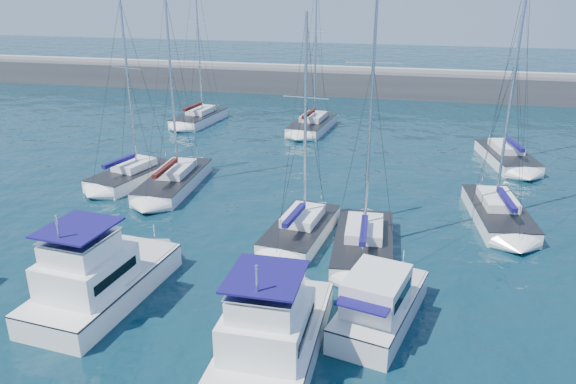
% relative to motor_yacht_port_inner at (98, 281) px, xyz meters
% --- Properties ---
extents(ground, '(220.00, 220.00, 0.00)m').
position_rel_motor_yacht_port_inner_xyz_m(ground, '(5.76, 1.25, -1.13)').
color(ground, black).
rests_on(ground, ground).
extents(breakwater, '(160.00, 6.00, 4.45)m').
position_rel_motor_yacht_port_inner_xyz_m(breakwater, '(5.76, 53.25, -0.08)').
color(breakwater, '#424244').
rests_on(breakwater, ground).
extents(motor_yacht_port_inner, '(4.59, 8.69, 4.69)m').
position_rel_motor_yacht_port_inner_xyz_m(motor_yacht_port_inner, '(0.00, 0.00, 0.00)').
color(motor_yacht_port_inner, white).
rests_on(motor_yacht_port_inner, ground).
extents(motor_yacht_stbd_inner, '(3.68, 8.13, 4.69)m').
position_rel_motor_yacht_port_inner_xyz_m(motor_yacht_stbd_inner, '(8.94, -2.36, 0.00)').
color(motor_yacht_stbd_inner, white).
rests_on(motor_yacht_stbd_inner, ground).
extents(motor_yacht_stbd_outer, '(4.21, 7.01, 3.20)m').
position_rel_motor_yacht_port_inner_xyz_m(motor_yacht_stbd_outer, '(12.93, 0.99, -0.19)').
color(motor_yacht_stbd_outer, silver).
rests_on(motor_yacht_stbd_outer, ground).
extents(sailboat_mid_a, '(4.69, 7.33, 13.31)m').
position_rel_motor_yacht_port_inner_xyz_m(sailboat_mid_a, '(-6.33, 15.64, -0.61)').
color(sailboat_mid_a, white).
rests_on(sailboat_mid_a, ground).
extents(sailboat_mid_b, '(3.32, 8.64, 13.84)m').
position_rel_motor_yacht_port_inner_xyz_m(sailboat_mid_b, '(-2.75, 15.25, -0.63)').
color(sailboat_mid_b, silver).
rests_on(sailboat_mid_b, ground).
extents(sailboat_mid_c, '(3.84, 7.31, 13.07)m').
position_rel_motor_yacht_port_inner_xyz_m(sailboat_mid_c, '(7.89, 8.89, -0.62)').
color(sailboat_mid_c, white).
rests_on(sailboat_mid_c, ground).
extents(sailboat_mid_d, '(3.54, 7.86, 16.60)m').
position_rel_motor_yacht_port_inner_xyz_m(sailboat_mid_d, '(11.66, 7.87, -0.59)').
color(sailboat_mid_d, silver).
rests_on(sailboat_mid_d, ground).
extents(sailboat_mid_e, '(3.98, 8.20, 16.01)m').
position_rel_motor_yacht_port_inner_xyz_m(sailboat_mid_e, '(19.53, 14.07, -0.59)').
color(sailboat_mid_e, white).
rests_on(sailboat_mid_e, ground).
extents(sailboat_back_a, '(4.10, 7.72, 16.04)m').
position_rel_motor_yacht_port_inner_xyz_m(sailboat_back_a, '(-7.91, 33.92, -0.58)').
color(sailboat_back_a, white).
rests_on(sailboat_back_a, ground).
extents(sailboat_back_b, '(4.04, 7.99, 15.16)m').
position_rel_motor_yacht_port_inner_xyz_m(sailboat_back_b, '(4.19, 33.48, -0.60)').
color(sailboat_back_b, silver).
rests_on(sailboat_back_b, ground).
extents(sailboat_back_c, '(4.55, 8.21, 13.53)m').
position_rel_motor_yacht_port_inner_xyz_m(sailboat_back_c, '(21.72, 26.54, -0.62)').
color(sailboat_back_c, white).
rests_on(sailboat_back_c, ground).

